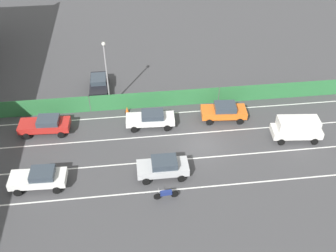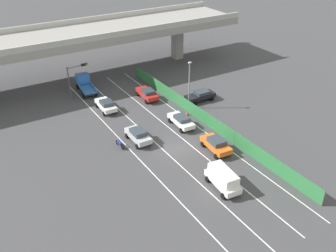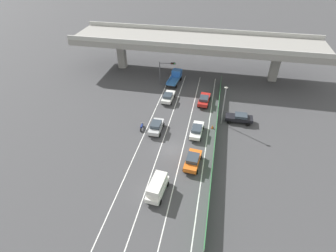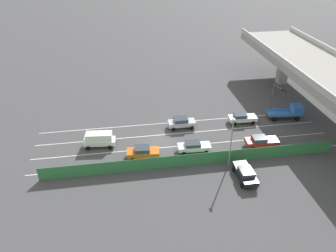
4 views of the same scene
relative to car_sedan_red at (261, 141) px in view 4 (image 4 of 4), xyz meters
name	(u,v)px [view 4 (image 4 of 4)]	position (x,y,z in m)	size (l,w,h in m)	color
ground_plane	(160,141)	(-3.56, -14.19, -0.89)	(300.00, 300.00, 0.00)	#424244
lane_line_left_edge	(178,122)	(-8.66, -10.55, -0.89)	(0.14, 43.29, 0.01)	silver
lane_line_mid_left	(182,133)	(-5.26, -10.55, -0.89)	(0.14, 43.29, 0.01)	silver
lane_line_mid_right	(186,145)	(-1.86, -10.55, -0.89)	(0.14, 43.29, 0.01)	silver
lane_line_right_edge	(191,159)	(1.54, -10.55, -0.89)	(0.14, 43.29, 0.01)	silver
green_fence	(194,160)	(2.81, -10.55, 0.03)	(0.10, 39.39, 1.84)	#2D753D
car_sedan_red	(261,141)	(0.00, 0.00, 0.00)	(2.26, 4.72, 1.60)	red
car_taxi_orange	(143,152)	(0.03, -16.98, 0.04)	(2.36, 4.49, 1.67)	orange
car_sedan_silver	(182,122)	(-6.91, -10.26, 0.05)	(2.02, 4.23, 1.69)	#B7BABC
car_sedan_white	(194,146)	(-0.24, -9.82, -0.02)	(2.13, 4.66, 1.55)	white
car_hatchback_white	(242,118)	(-6.92, -0.35, 0.00)	(2.16, 4.50, 1.61)	silver
car_van_white	(99,139)	(-3.68, -22.86, 0.34)	(2.35, 4.62, 2.18)	silver
flatbed_truck_blue	(291,112)	(-7.00, 7.97, 0.34)	(2.72, 5.72, 2.39)	black
motorcycle	(179,117)	(-9.43, -10.21, -0.43)	(0.60, 1.95, 0.93)	black
parked_sedan_dark	(245,173)	(6.54, -4.83, -0.01)	(4.62, 2.07, 1.57)	black
traffic_light	(277,94)	(-8.87, 6.04, 2.83)	(3.34, 0.68, 5.23)	#47474C
street_lamp	(232,138)	(3.56, -5.96, 3.43)	(0.60, 0.36, 7.12)	gray
traffic_cone	(213,158)	(2.19, -7.64, -0.58)	(0.47, 0.47, 0.66)	orange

